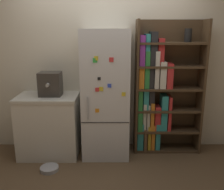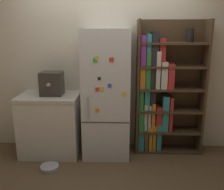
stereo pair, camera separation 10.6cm
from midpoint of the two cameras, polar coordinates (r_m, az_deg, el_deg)
ground_plane at (r=3.64m, az=-0.49°, el=-14.26°), size 16.00×16.00×0.00m
wall_back at (r=3.70m, az=-0.22°, el=7.46°), size 8.00×0.05×2.60m
refrigerator at (r=3.47m, az=-0.40°, el=0.09°), size 0.64×0.59×1.78m
bookshelf at (r=3.66m, az=11.85°, el=0.80°), size 0.96×0.32×1.90m
kitchen_counter at (r=3.72m, az=-13.05°, el=-6.54°), size 0.84×0.60×0.88m
espresso_machine at (r=3.55m, az=-12.76°, el=2.58°), size 0.30×0.31×0.33m
pet_bowl at (r=3.46m, az=-13.21°, el=-15.78°), size 0.24×0.24×0.05m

